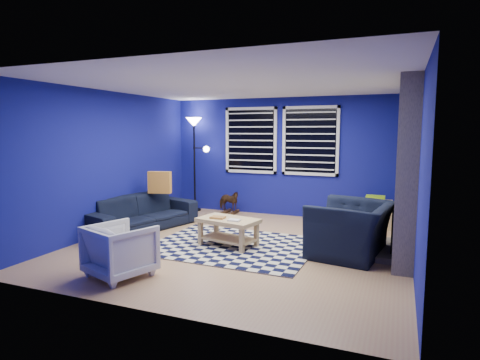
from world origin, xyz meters
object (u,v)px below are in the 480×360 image
at_px(rocking_horse, 229,201).
at_px(coffee_table, 228,226).
at_px(sofa, 141,213).
at_px(armchair_big, 351,229).
at_px(floor_lamp, 195,135).
at_px(armchair_bent, 120,250).
at_px(tv, 411,154).
at_px(cabinet, 375,213).

xyz_separation_m(rocking_horse, coffee_table, (0.96, -2.22, 0.02)).
height_order(sofa, armchair_big, armchair_big).
bearing_deg(coffee_table, sofa, 168.02).
relative_size(armchair_big, floor_lamp, 0.57).
xyz_separation_m(armchair_big, armchair_bent, (-2.56, -1.93, -0.06)).
bearing_deg(armchair_big, tv, 166.31).
xyz_separation_m(rocking_horse, cabinet, (3.02, -0.06, -0.03)).
bearing_deg(armchair_big, floor_lamp, -110.78).
distance_m(armchair_big, armchair_bent, 3.21).
relative_size(rocking_horse, coffee_table, 0.53).
bearing_deg(rocking_horse, floor_lamp, 91.04).
xyz_separation_m(armchair_bent, coffee_table, (0.72, 1.69, -0.01)).
height_order(armchair_bent, floor_lamp, floor_lamp).
height_order(rocking_horse, cabinet, cabinet).
bearing_deg(tv, cabinet, 173.01).
height_order(tv, sofa, tv).
xyz_separation_m(tv, sofa, (-4.55, -1.68, -1.09)).
xyz_separation_m(tv, armchair_bent, (-3.34, -3.79, -1.07)).
distance_m(armchair_bent, floor_lamp, 4.40).
relative_size(tv, floor_lamp, 0.48).
bearing_deg(sofa, tv, -53.50).
bearing_deg(cabinet, tv, -9.40).
bearing_deg(armchair_bent, armchair_big, -123.96).
height_order(tv, armchair_bent, tv).
xyz_separation_m(armchair_bent, rocking_horse, (-0.24, 3.91, -0.03)).
relative_size(sofa, coffee_table, 2.10).
bearing_deg(rocking_horse, coffee_table, -147.82).
relative_size(sofa, cabinet, 3.39).
height_order(rocking_horse, floor_lamp, floor_lamp).
xyz_separation_m(cabinet, floor_lamp, (-3.88, 0.18, 1.45)).
distance_m(tv, floor_lamp, 4.46).
distance_m(sofa, cabinet, 4.35).
bearing_deg(rocking_horse, cabinet, -82.28).
distance_m(coffee_table, cabinet, 2.98).
relative_size(sofa, rocking_horse, 3.97).
bearing_deg(sofa, armchair_big, -76.46).
xyz_separation_m(rocking_horse, floor_lamp, (-0.86, 0.12, 1.42)).
bearing_deg(armchair_bent, sofa, -41.14).
height_order(cabinet, floor_lamp, floor_lamp).
bearing_deg(rocking_horse, armchair_big, -116.50).
bearing_deg(armchair_bent, tv, -112.37).
relative_size(coffee_table, floor_lamp, 0.49).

